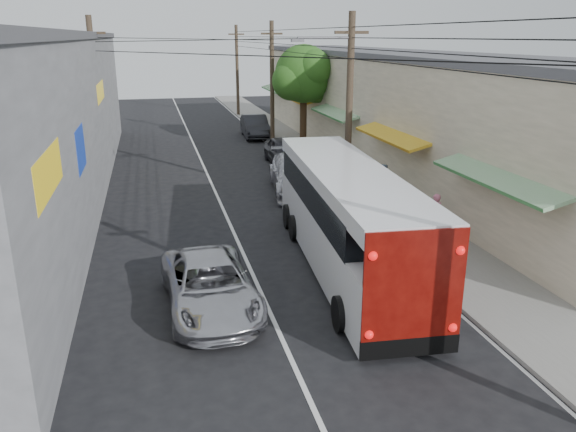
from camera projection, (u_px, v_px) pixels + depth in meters
name	position (u px, v px, depth m)	size (l,w,h in m)	color
ground	(315.00, 412.00, 11.06)	(120.00, 120.00, 0.00)	black
sidewalk	(326.00, 169.00, 31.00)	(3.00, 80.00, 0.12)	slate
building_right	(390.00, 106.00, 32.92)	(7.09, 40.00, 6.25)	beige
building_left	(16.00, 117.00, 24.66)	(7.20, 36.00, 7.25)	gray
utility_poles	(264.00, 95.00, 29.29)	(11.80, 45.28, 8.00)	#473828
street_tree	(305.00, 76.00, 35.23)	(4.40, 4.00, 6.60)	#3F2B19
coach_bus	(346.00, 217.00, 17.54)	(3.28, 11.42, 3.25)	white
jeepney	(210.00, 285.00, 15.04)	(2.30, 4.98, 1.38)	#B8B8BF
parked_suv	(297.00, 174.00, 26.44)	(2.40, 5.91, 1.71)	#AAAAB3
parked_car_mid	(284.00, 151.00, 32.23)	(1.79, 4.45, 1.52)	#27262C
parked_car_far	(255.00, 126.00, 40.76)	(1.68, 4.82, 1.59)	black
pedestrian_near	(435.00, 214.00, 20.41)	(0.56, 0.37, 1.54)	pink
pedestrian_far	(383.00, 182.00, 24.79)	(0.77, 0.60, 1.59)	#99BADF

